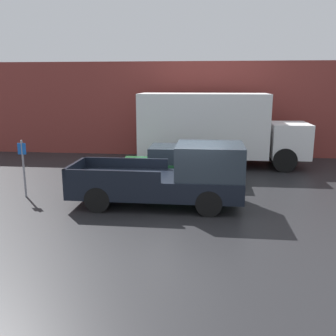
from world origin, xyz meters
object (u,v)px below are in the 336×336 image
Objects in this scene: pickup_truck at (173,177)px; delivery_truck at (214,127)px; parking_sign at (23,165)px; car at (180,164)px.

delivery_truck is at bearing 77.68° from pickup_truck.
pickup_truck is 2.75× the size of parking_sign.
car is 2.31× the size of parking_sign.
parking_sign is at bearing -154.82° from car.
pickup_truck is 0.70× the size of delivery_truck.
parking_sign is at bearing -138.42° from delivery_truck.
pickup_truck is 6.56m from delivery_truck.
parking_sign is at bearing 175.85° from pickup_truck.
parking_sign reaches higher than car.
delivery_truck is (1.39, 6.35, 0.90)m from pickup_truck.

